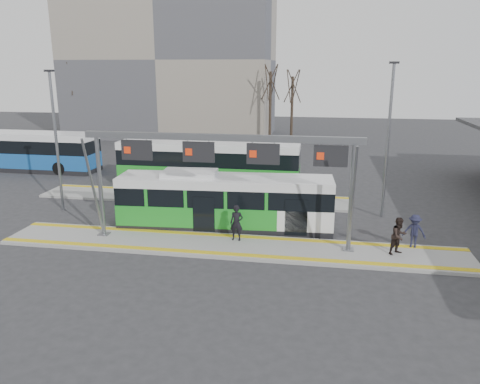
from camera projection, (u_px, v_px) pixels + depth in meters
The scene contains 18 objects.
ground at pixel (230, 247), 22.20m from camera, with size 120.00×120.00×0.00m, color #2D2D30.
platform_main at pixel (230, 246), 22.18m from camera, with size 22.00×3.00×0.15m, color gray.
platform_second at pixel (193, 197), 30.44m from camera, with size 20.00×3.00×0.15m, color gray.
tactile_main at pixel (230, 244), 22.15m from camera, with size 22.00×2.65×0.02m.
tactile_second at pixel (197, 191), 31.51m from camera, with size 20.00×0.35×0.02m.
gantry at pixel (223, 157), 21.37m from camera, with size 13.00×1.68×5.20m.
apartment_block at pixel (172, 58), 56.33m from camera, with size 24.50×12.50×18.40m.
hero_bus at pixel (224, 202), 24.57m from camera, with size 11.27×3.04×3.07m.
bg_bus_green at pixel (209, 164), 33.18m from camera, with size 12.78×2.76×3.19m.
bg_bus_blue at pixel (26, 152), 38.35m from camera, with size 12.04×2.81×3.13m.
passenger_a at pixel (237, 223), 22.53m from camera, with size 0.63×0.42×1.74m, color black.
passenger_b at pixel (399, 236), 20.86m from camera, with size 0.83×0.65×1.70m, color black.
passenger_c at pixel (414, 231), 21.62m from camera, with size 1.03×0.59×1.59m, color #1F2038.
tree_left at pixel (271, 82), 47.72m from camera, with size 1.40×1.40×8.84m.
tree_mid at pixel (293, 87), 48.13m from camera, with size 1.40×1.40×8.28m.
tree_far at pixel (76, 79), 53.56m from camera, with size 1.40×1.40×9.08m.
lamp_west at pixel (56, 138), 26.84m from camera, with size 0.50×0.25×8.14m.
lamp_east at pixel (388, 138), 25.55m from camera, with size 0.50×0.25×8.57m.
Camera 1 is at (3.97, -20.36, 8.33)m, focal length 35.00 mm.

